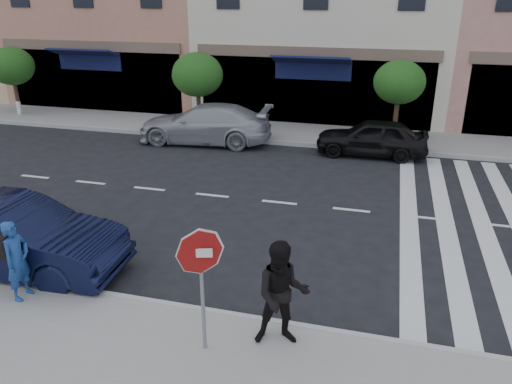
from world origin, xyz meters
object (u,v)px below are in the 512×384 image
car_far_left (205,124)px  stop_sign (201,263)px  car_near_mid (13,237)px  car_far_mid (372,137)px  photographer (17,260)px  walker (282,294)px

car_far_left → stop_sign: bearing=16.1°
stop_sign → car_near_mid: bearing=146.0°
car_far_left → car_far_mid: car_far_left is taller
photographer → walker: size_ratio=0.86×
photographer → walker: bearing=-88.7°
stop_sign → photographer: (-3.82, 0.50, -0.81)m
walker → car_far_left: (-5.48, 11.10, -0.31)m
photographer → walker: 4.98m
walker → car_far_left: size_ratio=0.35×
photographer → car_near_mid: 1.39m
car_far_left → walker: bearing=21.9°
photographer → car_far_mid: bearing=-26.4°
photographer → car_far_left: (-0.50, 11.10, -0.19)m
walker → car_far_mid: 11.14m
photographer → car_far_left: bearing=3.9°
car_far_left → car_far_mid: bearing=85.7°
photographer → car_far_mid: (5.84, 11.10, -0.27)m
walker → car_near_mid: walker is taller
walker → car_far_mid: (0.86, 11.10, -0.39)m
photographer → stop_sign: bearing=-96.2°
photographer → car_far_mid: photographer is taller
car_far_mid → car_near_mid: bearing=-34.3°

